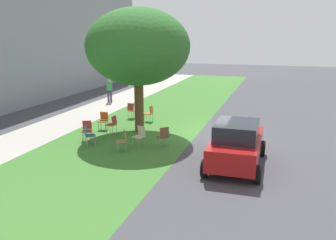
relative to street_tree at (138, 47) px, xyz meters
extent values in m
plane|color=#424247|center=(0.67, -3.04, -4.06)|extent=(80.00, 80.00, 0.00)
cube|color=#3D752D|center=(0.67, 0.16, -4.06)|extent=(48.00, 6.00, 0.01)
cube|color=#ADA89E|center=(0.67, 4.56, -4.06)|extent=(48.00, 2.80, 0.01)
cylinder|color=brown|center=(0.00, 0.00, -2.60)|extent=(0.44, 0.44, 2.92)
ellipsoid|color=#2D6B28|center=(0.00, 0.00, 0.02)|extent=(4.85, 4.85, 3.58)
cube|color=#C64C1E|center=(2.06, 0.31, -3.62)|extent=(0.43, 0.41, 0.04)
cube|color=#C64C1E|center=(2.06, 0.13, -3.38)|extent=(0.40, 0.10, 0.40)
cylinder|color=gray|center=(2.25, 0.47, -3.85)|extent=(0.02, 0.02, 0.42)
cylinder|color=gray|center=(1.89, 0.49, -3.85)|extent=(0.02, 0.02, 0.42)
cylinder|color=gray|center=(2.24, 0.13, -3.85)|extent=(0.02, 0.02, 0.42)
cylinder|color=gray|center=(1.88, 0.15, -3.85)|extent=(0.02, 0.02, 0.42)
cube|color=beige|center=(-2.27, -0.87, -3.62)|extent=(0.52, 0.54, 0.04)
cube|color=beige|center=(-2.10, -0.94, -3.38)|extent=(0.22, 0.40, 0.40)
cylinder|color=gray|center=(-2.36, -0.64, -3.85)|extent=(0.02, 0.02, 0.42)
cylinder|color=gray|center=(-2.49, -0.98, -3.85)|extent=(0.02, 0.02, 0.42)
cylinder|color=gray|center=(-2.05, -0.77, -3.85)|extent=(0.02, 0.02, 0.42)
cylinder|color=gray|center=(-2.18, -1.10, -3.85)|extent=(0.02, 0.02, 0.42)
cube|color=#B7332D|center=(2.57, 1.46, -3.62)|extent=(0.46, 0.48, 0.04)
cube|color=#B7332D|center=(2.40, 1.49, -3.38)|extent=(0.15, 0.41, 0.40)
cylinder|color=gray|center=(2.71, 1.26, -3.85)|extent=(0.02, 0.02, 0.42)
cylinder|color=gray|center=(2.77, 1.61, -3.85)|extent=(0.02, 0.02, 0.42)
cylinder|color=gray|center=(2.38, 1.31, -3.85)|extent=(0.02, 0.02, 0.42)
cylinder|color=gray|center=(2.43, 1.67, -3.85)|extent=(0.02, 0.02, 0.42)
cube|color=brown|center=(-1.93, -1.83, -3.62)|extent=(0.58, 0.58, 0.04)
cube|color=brown|center=(-2.06, -1.95, -3.38)|extent=(0.33, 0.35, 0.40)
cylinder|color=gray|center=(-1.68, -1.85, -3.85)|extent=(0.02, 0.02, 0.42)
cylinder|color=gray|center=(-1.93, -1.58, -3.85)|extent=(0.02, 0.02, 0.42)
cylinder|color=gray|center=(-1.93, -2.08, -3.85)|extent=(0.02, 0.02, 0.42)
cylinder|color=gray|center=(-2.17, -1.81, -3.85)|extent=(0.02, 0.02, 0.42)
cube|color=#C64C1E|center=(-0.21, 1.85, -3.62)|extent=(0.45, 0.47, 0.04)
cube|color=#C64C1E|center=(-0.03, 1.88, -3.38)|extent=(0.13, 0.41, 0.40)
cylinder|color=gray|center=(-0.40, 2.01, -3.85)|extent=(0.02, 0.02, 0.42)
cylinder|color=gray|center=(-0.36, 1.66, -3.85)|extent=(0.02, 0.02, 0.42)
cylinder|color=gray|center=(-0.07, 2.05, -3.85)|extent=(0.02, 0.02, 0.42)
cylinder|color=gray|center=(-0.02, 1.70, -3.85)|extent=(0.02, 0.02, 0.42)
cube|color=#B7332D|center=(-0.74, 1.16, -3.62)|extent=(0.45, 0.43, 0.04)
cube|color=#B7332D|center=(-0.76, 0.98, -3.38)|extent=(0.40, 0.11, 0.40)
cylinder|color=gray|center=(-0.55, 1.31, -3.85)|extent=(0.02, 0.02, 0.42)
cylinder|color=gray|center=(-0.91, 1.34, -3.85)|extent=(0.02, 0.02, 0.42)
cylinder|color=gray|center=(-0.58, 0.97, -3.85)|extent=(0.02, 0.02, 0.42)
cylinder|color=gray|center=(-0.94, 1.00, -3.85)|extent=(0.02, 0.02, 0.42)
cube|color=#B7332D|center=(-2.09, 1.69, -3.62)|extent=(0.53, 0.54, 0.04)
cube|color=#B7332D|center=(-1.93, 1.75, -3.38)|extent=(0.23, 0.40, 0.40)
cylinder|color=gray|center=(-2.32, 1.79, -3.85)|extent=(0.02, 0.02, 0.42)
cylinder|color=gray|center=(-2.18, 1.45, -3.85)|extent=(0.02, 0.02, 0.42)
cylinder|color=gray|center=(-2.00, 1.92, -3.85)|extent=(0.02, 0.02, 0.42)
cylinder|color=gray|center=(-1.87, 1.58, -3.85)|extent=(0.02, 0.02, 0.42)
cube|color=#335184|center=(-2.67, 1.19, -3.62)|extent=(0.58, 0.58, 0.04)
cube|color=#335184|center=(-2.79, 1.33, -3.38)|extent=(0.36, 0.32, 0.40)
cylinder|color=gray|center=(-2.70, 0.94, -3.85)|extent=(0.02, 0.02, 0.42)
cylinder|color=gray|center=(-2.42, 1.17, -3.85)|extent=(0.02, 0.02, 0.42)
cylinder|color=gray|center=(-2.92, 1.21, -3.85)|extent=(0.02, 0.02, 0.42)
cylinder|color=gray|center=(-2.64, 1.43, -3.85)|extent=(0.02, 0.02, 0.42)
cube|color=olive|center=(-3.08, -0.44, -3.62)|extent=(0.57, 0.56, 0.04)
cube|color=olive|center=(-2.98, -0.59, -3.38)|extent=(0.38, 0.29, 0.40)
cylinder|color=gray|center=(-3.02, -0.20, -3.85)|extent=(0.02, 0.02, 0.42)
cylinder|color=gray|center=(-3.32, -0.40, -3.85)|extent=(0.02, 0.02, 0.42)
cylinder|color=gray|center=(-2.83, -0.48, -3.85)|extent=(0.02, 0.02, 0.42)
cylinder|color=gray|center=(-3.13, -0.68, -3.85)|extent=(0.02, 0.02, 0.42)
cube|color=maroon|center=(-3.25, -5.06, -3.38)|extent=(3.70, 1.64, 0.76)
cube|color=#1E232B|center=(-3.40, -5.06, -2.73)|extent=(1.90, 1.44, 0.64)
cylinder|color=black|center=(-1.85, -4.19, -3.76)|extent=(0.60, 0.18, 0.60)
cylinder|color=black|center=(-1.85, -5.93, -3.76)|extent=(0.60, 0.18, 0.60)
cylinder|color=black|center=(-4.65, -4.19, -3.76)|extent=(0.60, 0.18, 0.60)
cylinder|color=black|center=(-4.65, -5.93, -3.76)|extent=(0.60, 0.18, 0.60)
cylinder|color=#3F3851|center=(6.51, 4.73, -3.64)|extent=(0.14, 0.14, 0.85)
cylinder|color=#3F3851|center=(6.45, 4.90, -3.64)|extent=(0.14, 0.14, 0.85)
cube|color=#338C4C|center=(6.48, 4.81, -2.91)|extent=(0.31, 0.41, 0.60)
sphere|color=tan|center=(6.48, 4.81, -2.48)|extent=(0.22, 0.22, 0.22)
camera|label=1|loc=(-15.72, -6.39, 0.61)|focal=38.35mm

